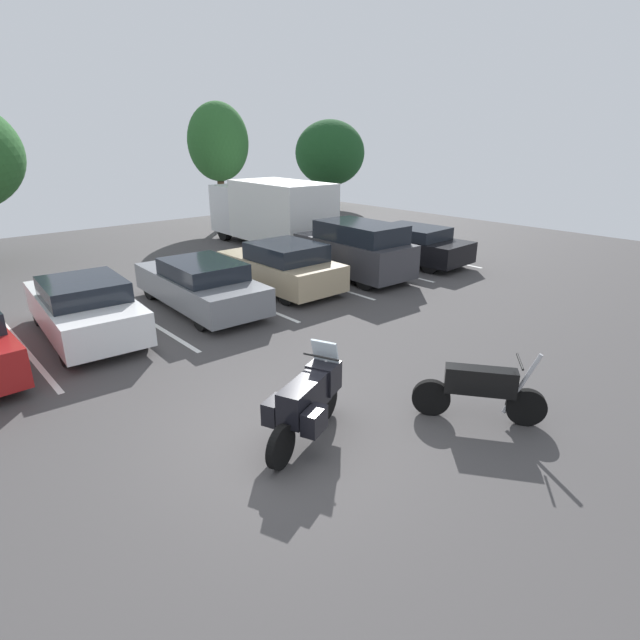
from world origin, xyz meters
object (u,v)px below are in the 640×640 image
car_grey (200,284)px  car_charcoal (355,250)px  car_tan (281,267)px  box_truck (271,211)px  motorcycle_second (480,389)px  car_black (408,244)px  motorcycle_touring (308,399)px  car_white (84,308)px

car_grey → car_charcoal: 5.56m
car_tan → box_truck: box_truck is taller
motorcycle_second → car_grey: 8.38m
car_black → motorcycle_touring: bearing=-148.0°
car_white → car_charcoal: 8.62m
car_grey → car_tan: size_ratio=1.15×
motorcycle_second → car_charcoal: car_charcoal is taller
motorcycle_touring → car_white: size_ratio=0.45×
car_tan → car_black: car_tan is taller
car_white → car_black: 11.67m
car_white → box_truck: 11.25m
motorcycle_second → box_truck: size_ratio=0.28×
car_tan → car_charcoal: 2.79m
motorcycle_second → car_grey: (-0.56, 8.36, 0.11)m
motorcycle_second → car_black: size_ratio=0.38×
car_white → motorcycle_touring: bearing=-80.5°
motorcycle_second → car_white: 9.07m
motorcycle_second → car_tan: 8.65m
car_black → box_truck: 6.33m
car_white → car_tan: car_tan is taller
motorcycle_touring → motorcycle_second: motorcycle_touring is taller
motorcycle_second → car_black: bearing=45.1°
car_charcoal → car_black: bearing=3.6°
car_charcoal → car_white: bearing=177.0°
motorcycle_second → box_truck: box_truck is taller
motorcycle_touring → box_truck: (8.52, 12.52, 0.82)m
motorcycle_touring → car_tan: (4.73, 6.86, 0.04)m
car_charcoal → box_truck: box_truck is taller
car_grey → car_charcoal: (5.53, -0.50, 0.26)m
motorcycle_second → car_grey: bearing=93.8°
car_grey → car_black: (8.59, -0.31, 0.01)m
car_charcoal → motorcycle_touring: bearing=-139.5°
car_white → car_black: bearing=-1.3°
car_grey → car_black: same height
box_truck → motorcycle_touring: bearing=-124.2°
motorcycle_second → box_truck: bearing=66.7°
car_black → box_truck: size_ratio=0.74×
car_grey → car_charcoal: bearing=-5.2°
car_tan → car_black: 5.80m
car_charcoal → car_black: (3.06, 0.19, -0.25)m
box_truck → motorcycle_second: bearing=-113.3°
motorcycle_second → car_grey: size_ratio=0.37×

